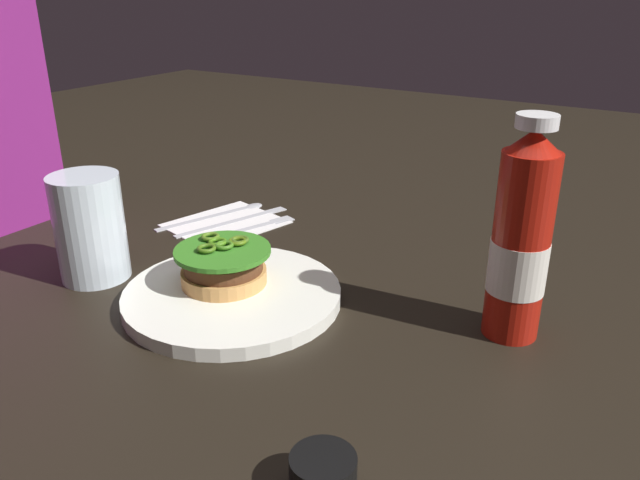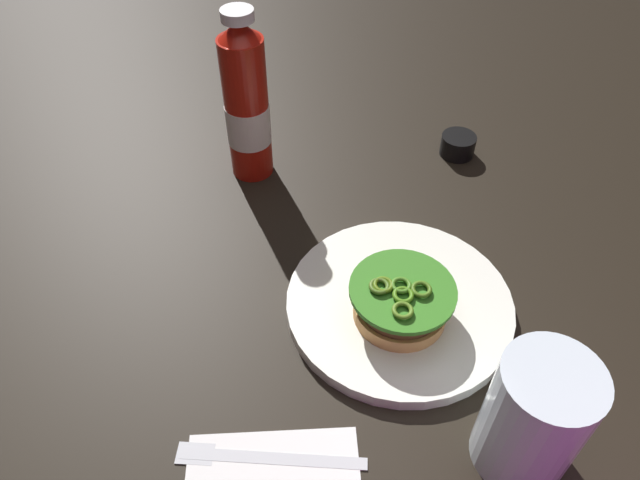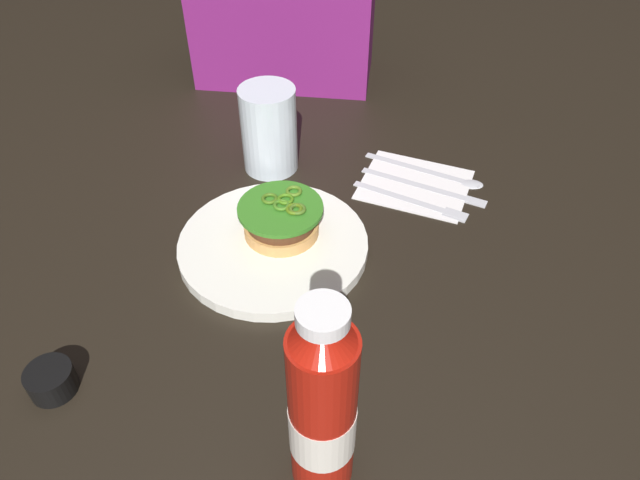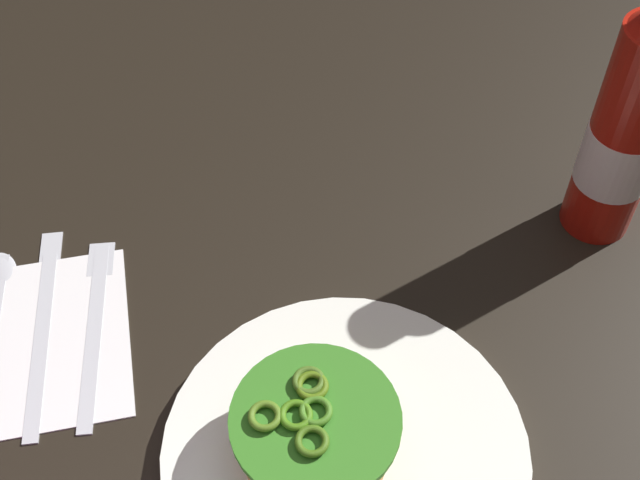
{
  "view_description": "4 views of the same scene",
  "coord_description": "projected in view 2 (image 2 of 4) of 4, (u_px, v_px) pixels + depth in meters",
  "views": [
    {
      "loc": [
        -0.51,
        -0.41,
        0.37
      ],
      "look_at": [
        0.07,
        -0.05,
        0.07
      ],
      "focal_mm": 35.05,
      "sensor_mm": 36.0,
      "label": 1
    },
    {
      "loc": [
        0.21,
        0.41,
        0.55
      ],
      "look_at": [
        0.07,
        -0.05,
        0.06
      ],
      "focal_mm": 32.9,
      "sensor_mm": 36.0,
      "label": 2
    },
    {
      "loc": [
        0.14,
        -0.55,
        0.56
      ],
      "look_at": [
        0.07,
        0.01,
        0.05
      ],
      "focal_mm": 32.74,
      "sensor_mm": 36.0,
      "label": 3
    },
    {
      "loc": [
        -0.23,
        0.16,
        0.57
      ],
      "look_at": [
        0.13,
        -0.01,
        0.09
      ],
      "focal_mm": 46.93,
      "sensor_mm": 36.0,
      "label": 4
    }
  ],
  "objects": [
    {
      "name": "condiment_cup",
      "position": [
        458.0,
        145.0,
        0.89
      ],
      "size": [
        0.05,
        0.05,
        0.03
      ],
      "primitive_type": "cylinder",
      "color": "black",
      "rests_on": "ground_plane"
    },
    {
      "name": "burger_sandwich",
      "position": [
        401.0,
        301.0,
        0.64
      ],
      "size": [
        0.12,
        0.12,
        0.05
      ],
      "color": "tan",
      "rests_on": "dinner_plate"
    },
    {
      "name": "water_glass",
      "position": [
        534.0,
        418.0,
        0.52
      ],
      "size": [
        0.09,
        0.09,
        0.14
      ],
      "primitive_type": "cylinder",
      "color": "silver",
      "rests_on": "ground_plane"
    },
    {
      "name": "ketchup_bottle",
      "position": [
        247.0,
        106.0,
        0.79
      ],
      "size": [
        0.06,
        0.06,
        0.24
      ],
      "color": "#AA180D",
      "rests_on": "ground_plane"
    },
    {
      "name": "ground_plane",
      "position": [
        389.0,
        290.0,
        0.71
      ],
      "size": [
        3.0,
        3.0,
        0.0
      ],
      "primitive_type": "plane",
      "color": "black"
    },
    {
      "name": "fork_utensil",
      "position": [
        253.0,
        456.0,
        0.56
      ],
      "size": [
        0.18,
        0.08,
        0.0
      ],
      "color": "silver",
      "rests_on": "napkin"
    },
    {
      "name": "dinner_plate",
      "position": [
        400.0,
        304.0,
        0.68
      ],
      "size": [
        0.26,
        0.26,
        0.02
      ],
      "primitive_type": "cylinder",
      "color": "white",
      "rests_on": "ground_plane"
    }
  ]
}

